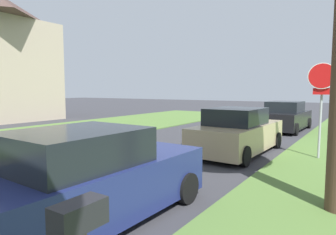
{
  "coord_description": "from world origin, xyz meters",
  "views": [
    {
      "loc": [
        5.88,
        4.01,
        2.19
      ],
      "look_at": [
        1.18,
        11.04,
        1.4
      ],
      "focal_mm": 31.59,
      "sensor_mm": 36.0,
      "label": 1
    }
  ],
  "objects_px": {
    "stop_sign_far": "(321,90)",
    "parked_sedan_black": "(285,117)",
    "parked_sedan_navy": "(86,180)",
    "curbside_mailbox": "(79,234)",
    "parked_sedan_tan": "(238,132)"
  },
  "relations": [
    {
      "from": "parked_sedan_tan",
      "to": "parked_sedan_navy",
      "type": "bearing_deg",
      "value": -90.78
    },
    {
      "from": "parked_sedan_tan",
      "to": "curbside_mailbox",
      "type": "relative_size",
      "value": 3.5
    },
    {
      "from": "parked_sedan_navy",
      "to": "curbside_mailbox",
      "type": "height_order",
      "value": "parked_sedan_navy"
    },
    {
      "from": "parked_sedan_black",
      "to": "curbside_mailbox",
      "type": "relative_size",
      "value": 3.5
    },
    {
      "from": "stop_sign_far",
      "to": "parked_sedan_navy",
      "type": "height_order",
      "value": "stop_sign_far"
    },
    {
      "from": "parked_sedan_navy",
      "to": "parked_sedan_tan",
      "type": "relative_size",
      "value": 1.0
    },
    {
      "from": "stop_sign_far",
      "to": "parked_sedan_tan",
      "type": "relative_size",
      "value": 0.67
    },
    {
      "from": "stop_sign_far",
      "to": "parked_sedan_black",
      "type": "bearing_deg",
      "value": 110.35
    },
    {
      "from": "parked_sedan_navy",
      "to": "curbside_mailbox",
      "type": "distance_m",
      "value": 2.54
    },
    {
      "from": "stop_sign_far",
      "to": "parked_sedan_black",
      "type": "distance_m",
      "value": 7.05
    },
    {
      "from": "stop_sign_far",
      "to": "parked_sedan_tan",
      "type": "height_order",
      "value": "stop_sign_far"
    },
    {
      "from": "stop_sign_far",
      "to": "curbside_mailbox",
      "type": "xyz_separation_m",
      "value": [
        -0.68,
        -8.77,
        -1.14
      ]
    },
    {
      "from": "parked_sedan_navy",
      "to": "curbside_mailbox",
      "type": "xyz_separation_m",
      "value": [
        1.88,
        -1.68,
        0.33
      ]
    },
    {
      "from": "parked_sedan_navy",
      "to": "parked_sedan_tan",
      "type": "height_order",
      "value": "same"
    },
    {
      "from": "parked_sedan_tan",
      "to": "curbside_mailbox",
      "type": "height_order",
      "value": "parked_sedan_tan"
    }
  ]
}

